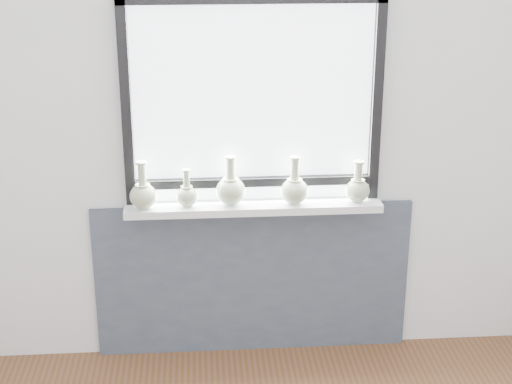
{
  "coord_description": "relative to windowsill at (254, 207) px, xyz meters",
  "views": [
    {
      "loc": [
        -0.27,
        -2.04,
        2.35
      ],
      "look_at": [
        0.0,
        1.55,
        1.02
      ],
      "focal_mm": 55.0,
      "sensor_mm": 36.0,
      "label": 1
    }
  ],
  "objects": [
    {
      "name": "vase_d",
      "position": [
        0.21,
        -0.02,
        0.1
      ],
      "size": [
        0.14,
        0.14,
        0.25
      ],
      "rotation": [
        0.0,
        0.0,
        0.41
      ],
      "color": "#AFC29A",
      "rests_on": "windowsill"
    },
    {
      "name": "vase_c",
      "position": [
        -0.12,
        0.0,
        0.1
      ],
      "size": [
        0.15,
        0.15,
        0.25
      ],
      "rotation": [
        0.0,
        0.0,
        -0.26
      ],
      "color": "#AFC29A",
      "rests_on": "windowsill"
    },
    {
      "name": "vase_b",
      "position": [
        -0.34,
        -0.01,
        0.08
      ],
      "size": [
        0.11,
        0.11,
        0.2
      ],
      "rotation": [
        0.0,
        0.0,
        0.1
      ],
      "color": "#AFC29A",
      "rests_on": "windowsill"
    },
    {
      "name": "window",
      "position": [
        0.0,
        0.06,
        0.56
      ],
      "size": [
        1.3,
        0.06,
        1.05
      ],
      "color": "black",
      "rests_on": "windowsill"
    },
    {
      "name": "back_wall",
      "position": [
        0.0,
        0.1,
        0.42
      ],
      "size": [
        3.6,
        0.02,
        2.6
      ],
      "primitive_type": "cube",
      "color": "silver",
      "rests_on": "ground"
    },
    {
      "name": "vase_a",
      "position": [
        -0.56,
        -0.02,
        0.1
      ],
      "size": [
        0.14,
        0.14,
        0.25
      ],
      "rotation": [
        0.0,
        0.0,
        0.42
      ],
      "color": "#AFC29A",
      "rests_on": "windowsill"
    },
    {
      "name": "apron_panel",
      "position": [
        0.0,
        0.07,
        -0.45
      ],
      "size": [
        1.7,
        0.03,
        0.86
      ],
      "primitive_type": "cube",
      "color": "#434B5C",
      "rests_on": "ground"
    },
    {
      "name": "windowsill",
      "position": [
        0.0,
        0.0,
        0.0
      ],
      "size": [
        1.32,
        0.18,
        0.04
      ],
      "primitive_type": "cube",
      "color": "silver",
      "rests_on": "apron_panel"
    },
    {
      "name": "vase_e",
      "position": [
        0.54,
        -0.01,
        0.09
      ],
      "size": [
        0.13,
        0.13,
        0.22
      ],
      "rotation": [
        0.0,
        0.0,
        0.02
      ],
      "color": "#AFC29A",
      "rests_on": "windowsill"
    }
  ]
}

